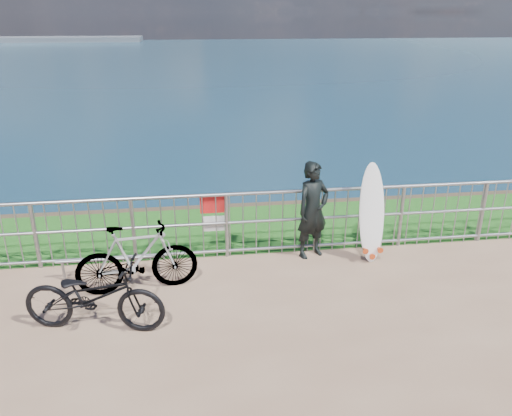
{
  "coord_description": "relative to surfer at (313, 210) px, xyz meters",
  "views": [
    {
      "loc": [
        -1.03,
        -5.9,
        3.82
      ],
      "look_at": [
        -0.07,
        1.2,
        1.0
      ],
      "focal_mm": 35.0,
      "sensor_mm": 36.0,
      "label": 1
    }
  ],
  "objects": [
    {
      "name": "grass_strip",
      "position": [
        -0.9,
        1.25,
        -0.8
      ],
      "size": [
        120.0,
        120.0,
        0.0
      ],
      "primitive_type": "plane",
      "color": "#195517",
      "rests_on": "ground"
    },
    {
      "name": "seascape",
      "position": [
        -44.65,
        146.04,
        -4.84
      ],
      "size": [
        260.0,
        260.0,
        5.0
      ],
      "color": "brown",
      "rests_on": "ground"
    },
    {
      "name": "railing",
      "position": [
        -0.89,
        0.15,
        -0.23
      ],
      "size": [
        10.06,
        0.1,
        1.13
      ],
      "color": "gray",
      "rests_on": "ground"
    },
    {
      "name": "surfer",
      "position": [
        0.0,
        0.0,
        0.0
      ],
      "size": [
        0.7,
        0.59,
        1.63
      ],
      "primitive_type": "imported",
      "rotation": [
        0.0,
        0.0,
        0.4
      ],
      "color": "black",
      "rests_on": "ground"
    },
    {
      "name": "surfboard",
      "position": [
        0.91,
        -0.25,
        -0.06
      ],
      "size": [
        0.43,
        0.4,
        1.63
      ],
      "color": "white",
      "rests_on": "ground"
    },
    {
      "name": "bicycle_near",
      "position": [
        -3.24,
        -1.68,
        -0.34
      ],
      "size": [
        1.91,
        0.99,
        0.96
      ],
      "primitive_type": "imported",
      "rotation": [
        0.0,
        0.0,
        1.37
      ],
      "color": "black",
      "rests_on": "ground"
    },
    {
      "name": "bicycle_far",
      "position": [
        -2.77,
        -0.78,
        -0.29
      ],
      "size": [
        1.79,
        0.69,
        1.05
      ],
      "primitive_type": "imported",
      "rotation": [
        0.0,
        0.0,
        1.69
      ],
      "color": "black",
      "rests_on": "ground"
    },
    {
      "name": "bike_rack",
      "position": [
        -3.22,
        -0.33,
        -0.53
      ],
      "size": [
        1.62,
        0.05,
        0.34
      ],
      "color": "gray",
      "rests_on": "ground"
    }
  ]
}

